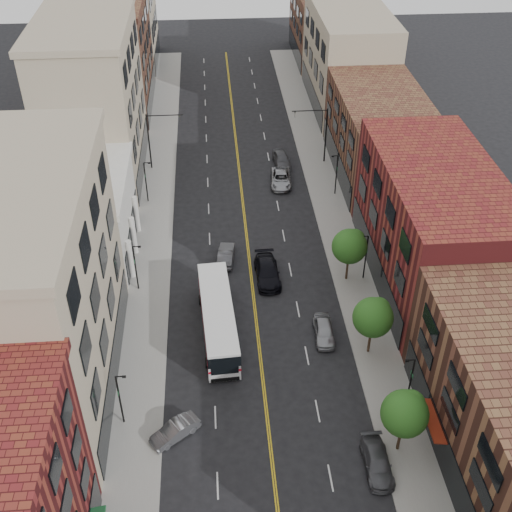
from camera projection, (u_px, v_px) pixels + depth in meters
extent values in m
plane|color=black|center=(277.00, 508.00, 43.51)|extent=(220.00, 220.00, 0.00)
cube|color=gray|center=(155.00, 225.00, 70.78)|extent=(4.00, 110.00, 0.15)
cube|color=gray|center=(334.00, 217.00, 72.00)|extent=(4.00, 110.00, 0.15)
cube|color=tan|center=(33.00, 295.00, 47.45)|extent=(10.00, 22.00, 18.00)
cube|color=silver|center=(80.00, 218.00, 64.81)|extent=(10.00, 14.00, 8.00)
cube|color=tan|center=(93.00, 103.00, 75.37)|extent=(10.00, 20.00, 18.00)
cube|color=brown|center=(112.00, 56.00, 92.23)|extent=(10.00, 20.00, 15.00)
cube|color=tan|center=(122.00, 3.00, 105.09)|extent=(10.00, 16.00, 20.00)
cube|color=maroon|center=(432.00, 226.00, 60.10)|extent=(10.00, 22.00, 12.00)
cube|color=brown|center=(380.00, 135.00, 77.46)|extent=(10.00, 20.00, 10.00)
cube|color=tan|center=(348.00, 58.00, 93.01)|extent=(10.00, 22.00, 14.00)
cube|color=brown|center=(325.00, 26.00, 109.87)|extent=(10.00, 18.00, 11.00)
cylinder|color=black|center=(400.00, 437.00, 46.44)|extent=(0.22, 0.22, 2.50)
sphere|color=#195518|center=(405.00, 414.00, 44.85)|extent=(3.40, 3.40, 3.40)
sphere|color=#195518|center=(411.00, 404.00, 44.89)|extent=(2.04, 2.04, 2.04)
cylinder|color=black|center=(370.00, 341.00, 54.41)|extent=(0.22, 0.22, 2.50)
sphere|color=#195518|center=(373.00, 317.00, 52.83)|extent=(3.40, 3.40, 3.40)
sphere|color=#195518|center=(378.00, 309.00, 52.87)|extent=(2.04, 2.04, 2.04)
cylinder|color=black|center=(347.00, 268.00, 62.39)|extent=(0.22, 0.22, 2.50)
sphere|color=#195518|center=(350.00, 246.00, 60.81)|extent=(3.40, 3.40, 3.40)
sphere|color=#195518|center=(354.00, 239.00, 60.85)|extent=(2.04, 2.04, 2.04)
cylinder|color=black|center=(120.00, 400.00, 47.63)|extent=(0.14, 0.14, 5.00)
cylinder|color=black|center=(120.00, 376.00, 46.16)|extent=(0.70, 0.10, 0.10)
cube|color=black|center=(124.00, 377.00, 46.20)|extent=(0.28, 0.14, 0.14)
cube|color=#19592D|center=(118.00, 392.00, 47.10)|extent=(0.04, 0.55, 0.35)
cylinder|color=black|center=(136.00, 268.00, 60.40)|extent=(0.14, 0.14, 5.00)
cylinder|color=black|center=(136.00, 246.00, 58.92)|extent=(0.70, 0.10, 0.10)
cube|color=black|center=(139.00, 247.00, 58.97)|extent=(0.28, 0.14, 0.14)
cube|color=#19592D|center=(135.00, 260.00, 59.86)|extent=(0.04, 0.55, 0.35)
cylinder|color=black|center=(146.00, 182.00, 73.16)|extent=(0.14, 0.14, 5.00)
cylinder|color=black|center=(147.00, 163.00, 71.69)|extent=(0.70, 0.10, 0.10)
cube|color=black|center=(149.00, 163.00, 71.73)|extent=(0.28, 0.14, 0.14)
cube|color=#19592D|center=(145.00, 175.00, 72.62)|extent=(0.04, 0.55, 0.35)
cylinder|color=black|center=(410.00, 383.00, 48.98)|extent=(0.14, 0.14, 5.00)
cylinder|color=black|center=(410.00, 360.00, 47.46)|extent=(0.70, 0.10, 0.10)
cube|color=black|center=(407.00, 361.00, 47.47)|extent=(0.28, 0.14, 0.14)
cube|color=#19592D|center=(412.00, 375.00, 48.44)|extent=(0.04, 0.55, 0.35)
cylinder|color=black|center=(366.00, 257.00, 61.75)|extent=(0.14, 0.14, 5.00)
cylinder|color=black|center=(365.00, 236.00, 60.22)|extent=(0.70, 0.10, 0.10)
cube|color=black|center=(362.00, 237.00, 60.24)|extent=(0.28, 0.14, 0.14)
cube|color=#19592D|center=(367.00, 250.00, 61.21)|extent=(0.04, 0.55, 0.35)
cylinder|color=black|center=(336.00, 175.00, 74.51)|extent=(0.14, 0.14, 5.00)
cylinder|color=black|center=(335.00, 156.00, 72.99)|extent=(0.70, 0.10, 0.10)
cube|color=black|center=(333.00, 156.00, 73.00)|extent=(0.28, 0.14, 0.14)
cube|color=#19592D|center=(337.00, 168.00, 73.97)|extent=(0.04, 0.55, 0.35)
cylinder|color=black|center=(149.00, 142.00, 78.89)|extent=(0.18, 0.18, 7.20)
cylinder|color=black|center=(165.00, 115.00, 76.98)|extent=(4.40, 0.12, 0.12)
imported|color=black|center=(180.00, 118.00, 77.33)|extent=(0.15, 0.18, 0.90)
cylinder|color=black|center=(326.00, 136.00, 80.23)|extent=(0.18, 0.18, 7.20)
cylinder|color=black|center=(310.00, 111.00, 78.06)|extent=(4.40, 0.12, 0.12)
imported|color=black|center=(295.00, 114.00, 78.19)|extent=(0.15, 0.18, 0.90)
cube|color=silver|center=(218.00, 318.00, 56.26)|extent=(3.39, 12.33, 2.95)
cube|color=black|center=(218.00, 312.00, 55.84)|extent=(3.43, 12.37, 1.07)
cube|color=#B20C1D|center=(218.00, 321.00, 56.44)|extent=(3.43, 12.37, 0.22)
cube|color=black|center=(225.00, 367.00, 51.26)|extent=(2.23, 0.20, 1.62)
cylinder|color=black|center=(207.00, 363.00, 53.61)|extent=(0.34, 0.99, 0.97)
cylinder|color=black|center=(239.00, 359.00, 53.90)|extent=(0.34, 0.99, 0.97)
cylinder|color=black|center=(200.00, 300.00, 60.05)|extent=(0.34, 0.99, 0.97)
cylinder|color=black|center=(229.00, 297.00, 60.34)|extent=(0.34, 0.99, 0.97)
imported|color=gray|center=(175.00, 431.00, 47.83)|extent=(3.97, 3.39, 1.29)
imported|color=#47484C|center=(377.00, 463.00, 45.60)|extent=(1.87, 4.57, 1.32)
imported|color=gray|center=(324.00, 331.00, 56.35)|extent=(1.88, 4.32, 1.45)
imported|color=#454549|center=(226.00, 255.00, 65.31)|extent=(2.06, 4.50, 1.43)
imported|color=black|center=(267.00, 272.00, 62.88)|extent=(2.49, 5.71, 1.64)
imported|color=#93959A|center=(281.00, 179.00, 77.62)|extent=(2.88, 5.48, 1.47)
imported|color=#47474C|center=(282.00, 159.00, 81.47)|extent=(2.23, 4.78, 1.58)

